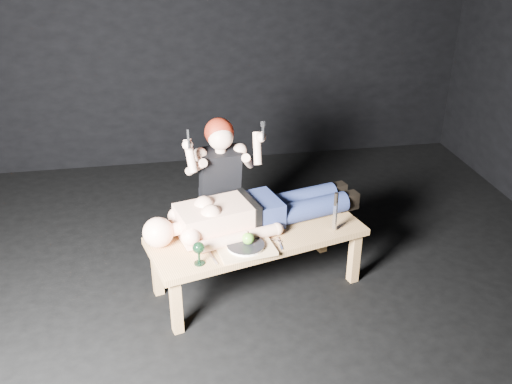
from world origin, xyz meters
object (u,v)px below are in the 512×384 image
(kneeling_woman, at_px, (218,184))
(table, at_px, (257,261))
(lying_man, at_px, (256,208))
(goblet, at_px, (199,253))
(serving_tray, at_px, (246,248))
(carving_knife, at_px, (335,212))

(kneeling_woman, bearing_deg, table, -74.80)
(table, xyz_separation_m, lying_man, (0.01, 0.13, 0.36))
(table, distance_m, goblet, 0.61)
(table, distance_m, serving_tray, 0.32)
(kneeling_woman, relative_size, goblet, 7.39)
(table, bearing_deg, kneeling_woman, 96.65)
(lying_man, bearing_deg, serving_tray, -125.64)
(lying_man, height_order, goblet, lying_man)
(kneeling_woman, xyz_separation_m, serving_tray, (0.09, -0.72, -0.13))
(table, distance_m, lying_man, 0.38)
(kneeling_woman, bearing_deg, serving_tray, -88.62)
(carving_knife, bearing_deg, table, 160.37)
(kneeling_woman, height_order, goblet, kneeling_woman)
(table, relative_size, goblet, 9.34)
(lying_man, bearing_deg, kneeling_woman, 104.28)
(lying_man, height_order, carving_knife, carving_knife)
(carving_knife, bearing_deg, lying_man, 146.43)
(goblet, relative_size, carving_knife, 0.55)
(lying_man, xyz_separation_m, goblet, (-0.44, -0.43, -0.05))
(table, bearing_deg, carving_knife, -19.63)
(kneeling_woman, distance_m, carving_knife, 0.94)
(serving_tray, relative_size, goblet, 2.30)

